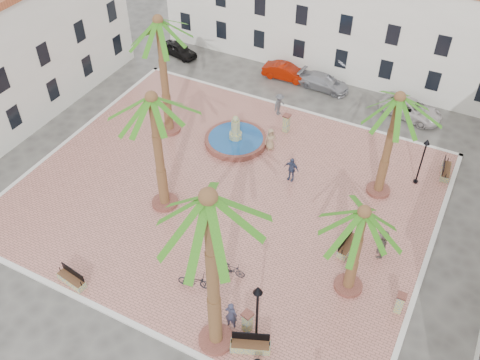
{
  "coord_description": "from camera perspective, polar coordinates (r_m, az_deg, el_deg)",
  "views": [
    {
      "loc": [
        12.49,
        -22.31,
        24.2
      ],
      "look_at": [
        1.0,
        0.0,
        1.6
      ],
      "focal_mm": 40.0,
      "sensor_mm": 36.0,
      "label": 1
    }
  ],
  "objects": [
    {
      "name": "bench_s",
      "position": [
        31.35,
        -17.52,
        -10.08
      ],
      "size": [
        1.88,
        0.81,
        0.96
      ],
      "rotation": [
        0.0,
        0.0,
        -0.15
      ],
      "color": "#929A6B",
      "rests_on": "plaza"
    },
    {
      "name": "palm_nw",
      "position": [
        36.54,
        -8.61,
        15.21
      ],
      "size": [
        5.33,
        5.33,
        9.14
      ],
      "color": "brown",
      "rests_on": "plaza"
    },
    {
      "name": "ground",
      "position": [
        35.2,
        -1.45,
        -1.44
      ],
      "size": [
        120.0,
        120.0,
        0.0
      ],
      "primitive_type": "plane",
      "color": "#56544F",
      "rests_on": "ground"
    },
    {
      "name": "lamppost_e",
      "position": [
        36.14,
        19.01,
        2.66
      ],
      "size": [
        0.39,
        0.39,
        3.62
      ],
      "color": "black",
      "rests_on": "plaza"
    },
    {
      "name": "car_white",
      "position": [
        43.69,
        17.8,
        7.23
      ],
      "size": [
        5.21,
        3.27,
        1.34
      ],
      "primitive_type": "imported",
      "rotation": [
        0.0,
        0.0,
        1.34
      ],
      "color": "beige",
      "rests_on": "ground"
    },
    {
      "name": "palm_ne",
      "position": [
        32.34,
        16.42,
        7.27
      ],
      "size": [
        4.99,
        4.99,
        7.67
      ],
      "color": "brown",
      "rests_on": "plaza"
    },
    {
      "name": "bollard_e",
      "position": [
        29.7,
        16.68,
        -12.44
      ],
      "size": [
        0.5,
        0.5,
        1.36
      ],
      "rotation": [
        0.0,
        0.0,
        0.04
      ],
      "color": "#929A6B",
      "rests_on": "plaza"
    },
    {
      "name": "fountain",
      "position": [
        38.88,
        -0.46,
        4.39
      ],
      "size": [
        4.51,
        4.51,
        2.33
      ],
      "color": "brown",
      "rests_on": "plaza"
    },
    {
      "name": "kerb_w",
      "position": [
        41.58,
        -17.47,
        4.36
      ],
      "size": [
        0.3,
        22.3,
        0.16
      ],
      "primitive_type": "cube",
      "color": "silver",
      "rests_on": "ground"
    },
    {
      "name": "plaza",
      "position": [
        35.15,
        -1.45,
        -1.35
      ],
      "size": [
        26.0,
        22.0,
        0.15
      ],
      "primitive_type": "cube",
      "color": "#BD7467",
      "rests_on": "ground"
    },
    {
      "name": "bollard_n",
      "position": [
        39.9,
        4.97,
        6.09
      ],
      "size": [
        0.56,
        0.56,
        1.44
      ],
      "rotation": [
        0.0,
        0.0,
        -0.09
      ],
      "color": "#929A6B",
      "rests_on": "plaza"
    },
    {
      "name": "bollard_se",
      "position": [
        27.83,
        0.78,
        -14.86
      ],
      "size": [
        0.62,
        0.62,
        1.43
      ],
      "rotation": [
        0.0,
        0.0,
        -0.25
      ],
      "color": "#929A6B",
      "rests_on": "plaza"
    },
    {
      "name": "palm_sw",
      "position": [
        30.09,
        -9.26,
        7.25
      ],
      "size": [
        5.41,
        5.41,
        8.44
      ],
      "color": "brown",
      "rests_on": "plaza"
    },
    {
      "name": "building_north",
      "position": [
        48.2,
        10.37,
        17.57
      ],
      "size": [
        30.4,
        7.4,
        9.5
      ],
      "color": "white",
      "rests_on": "ground"
    },
    {
      "name": "car_red",
      "position": [
        46.51,
        4.92,
        11.43
      ],
      "size": [
        4.05,
        1.57,
        1.31
      ],
      "primitive_type": "imported",
      "rotation": [
        0.0,
        0.0,
        1.62
      ],
      "color": "#8F1301",
      "rests_on": "ground"
    },
    {
      "name": "pedestrian_fountain_a",
      "position": [
        38.04,
        3.27,
        4.36
      ],
      "size": [
        0.98,
        0.97,
        1.71
      ],
      "primitive_type": "imported",
      "rotation": [
        0.0,
        0.0,
        0.74
      ],
      "color": "#9C7F5E",
      "rests_on": "plaza"
    },
    {
      "name": "bench_ne",
      "position": [
        38.8,
        21.07,
        0.91
      ],
      "size": [
        0.77,
        1.92,
        0.99
      ],
      "rotation": [
        0.0,
        0.0,
        1.68
      ],
      "color": "#929A6B",
      "rests_on": "plaza"
    },
    {
      "name": "pedestrian_east",
      "position": [
        31.76,
        14.94,
        -6.53
      ],
      "size": [
        0.88,
        1.86,
        1.93
      ],
      "primitive_type": "imported",
      "rotation": [
        0.0,
        0.0,
        -1.39
      ],
      "color": "#64564F",
      "rests_on": "plaza"
    },
    {
      "name": "lamppost_s",
      "position": [
        25.74,
        1.87,
        -13.17
      ],
      "size": [
        0.47,
        0.47,
        4.32
      ],
      "color": "black",
      "rests_on": "plaza"
    },
    {
      "name": "kerb_n",
      "position": [
        42.98,
        5.59,
        7.65
      ],
      "size": [
        26.3,
        0.3,
        0.16
      ],
      "primitive_type": "cube",
      "color": "silver",
      "rests_on": "ground"
    },
    {
      "name": "car_silver",
      "position": [
        45.53,
        8.92,
        10.28
      ],
      "size": [
        4.41,
        2.05,
        1.25
      ],
      "primitive_type": "imported",
      "rotation": [
        0.0,
        0.0,
        1.5
      ],
      "color": "#9D9EA5",
      "rests_on": "ground"
    },
    {
      "name": "bicycle_b",
      "position": [
        30.12,
        -0.82,
        -9.59
      ],
      "size": [
        1.53,
        0.62,
        0.9
      ],
      "primitive_type": "imported",
      "rotation": [
        0.0,
        0.0,
        1.71
      ],
      "color": "black",
      "rests_on": "plaza"
    },
    {
      "name": "cyclist_a",
      "position": [
        27.85,
        -0.95,
        -14.18
      ],
      "size": [
        0.7,
        0.5,
        1.83
      ],
      "primitive_type": "imported",
      "rotation": [
        0.0,
        0.0,
        3.23
      ],
      "color": "#30324B",
      "rests_on": "plaza"
    },
    {
      "name": "kerb_e",
      "position": [
        32.86,
        19.16,
        -8.41
      ],
      "size": [
        0.3,
        22.3,
        0.16
      ],
      "primitive_type": "cube",
      "color": "silver",
      "rests_on": "ground"
    },
    {
      "name": "pedestrian_north",
      "position": [
        41.58,
        4.22,
        8.06
      ],
      "size": [
        0.91,
        1.29,
        1.82
      ],
      "primitive_type": "imported",
      "rotation": [
        0.0,
        0.0,
        1.36
      ],
      "color": "#49494E",
      "rests_on": "plaza"
    },
    {
      "name": "bench_se",
      "position": [
        27.64,
        1.12,
        -17.24
      ],
      "size": [
        2.07,
        1.32,
        1.05
      ],
      "rotation": [
        0.0,
        0.0,
        0.39
      ],
      "color": "#929A6B",
      "rests_on": "plaza"
    },
    {
      "name": "palm_s",
      "position": [
        20.98,
        -3.3,
        -3.85
      ],
      "size": [
        5.74,
        5.74,
        10.44
      ],
      "color": "brown",
      "rests_on": "plaza"
    },
    {
      "name": "bicycle_a",
      "position": [
        29.72,
        -4.89,
        -10.65
      ],
      "size": [
        1.98,
        1.1,
        0.98
      ],
      "primitive_type": "imported",
      "rotation": [
        0.0,
        0.0,
        1.82
      ],
      "color": "black",
      "rests_on": "plaza"
    },
    {
      "name": "bench_e",
      "position": [
        32.11,
        11.44,
        -6.87
      ],
      "size": [
        0.83,
        1.98,
        1.01
      ],
      "rotation": [
        0.0,
        0.0,
        1.44
      ],
      "color": "#929A6B",
      "rests_on": "plaza"
    },
    {
      "name": "palm_e",
      "position": [
        26.75,
        12.87,
        -4.52
      ],
      "size": [
        5.08,
        5.08,
        6.22
      ],
      "color": "brown",
      "rests_on": "plaza"
    },
    {
      "name": "pedestrian_fountain_b",
      "position": [
        35.56,
        5.5,
        1.17
      ],
      "size": [
        1.1,
        0.54,
        1.81
      ],
      "primitive_type": "imported",
      "rotation": [
        0.0,
        0.0,
        -0.09
      ],
      "color": "#343F5F",
      "rests_on": "plaza"
    },
    {
      "name": "car_black",
      "position": [
        50.12,
        -6.5,
        13.65
      ],
      "size": [
        3.82,
        2.23,
        1.22
      ],
      "primitive_type": "imported",
      "rotation": [
        0.0,
        0.0,
        1.34
      ],
      "color": "black",
      "rests_on": "ground"
    },
    {
      "name": "kerb_s",
      "position": [
        29.42,
        -12.01,
        -14.5
      ],
      "size": [
        26.3,
        0.3,
        0.16
      ],
      "primitive_type": "cube",
      "color": "silver",
      "rests_on": "ground"
    }
  ]
}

